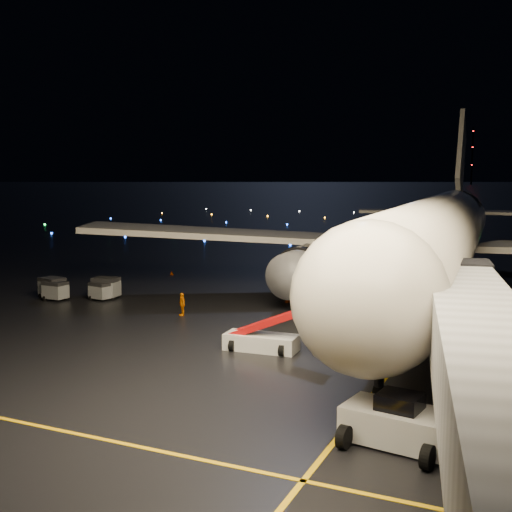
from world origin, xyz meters
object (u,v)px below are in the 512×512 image
Objects in this scene: pushback_tug at (399,419)px; baggage_cart_3 at (104,288)px; baggage_cart_4 at (52,288)px; baggage_cart_0 at (106,288)px; airliner at (441,192)px; baggage_cart_1 at (101,291)px; crew_c at (182,304)px; baggage_cart_2 at (55,291)px; belt_loader at (261,325)px.

baggage_cart_3 is at bearing 154.50° from pushback_tug.
baggage_cart_3 is (-31.01, 21.03, -0.27)m from pushback_tug.
pushback_tug is 2.04× the size of baggage_cart_4.
pushback_tug is 2.04× the size of baggage_cart_0.
pushback_tug is (3.44, -32.44, -8.40)m from airliner.
baggage_cart_1 is 0.83× the size of baggage_cart_4.
pushback_tug is 26.78m from crew_c.
pushback_tug is at bearing -24.91° from baggage_cart_3.
baggage_cart_1 is at bearing -154.55° from crew_c.
baggage_cart_3 is at bearing -160.94° from airliner.
baggage_cart_2 is (-13.29, 0.74, -0.07)m from crew_c.
pushback_tug is 2.28× the size of baggage_cart_2.
baggage_cart_2 is at bearing 160.71° from pushback_tug.
crew_c is (-17.09, -15.25, -8.56)m from airliner.
baggage_cart_3 is (-20.16, 10.41, -0.84)m from belt_loader.
pushback_tug is 2.40× the size of baggage_cart_3.
belt_loader reaches higher than baggage_cart_4.
airliner is at bearing 81.39° from crew_c.
baggage_cart_4 is at bearing -163.64° from baggage_cart_0.
airliner is at bearing 67.36° from belt_loader.
baggage_cart_0 is 1.18× the size of baggage_cart_3.
baggage_cart_4 is (-0.88, 0.58, 0.10)m from baggage_cart_2.
baggage_cart_4 is at bearing -154.47° from baggage_cart_1.
crew_c is at bearing 148.70° from pushback_tug.
baggage_cart_4 reaches higher than baggage_cart_3.
airliner is at bearing 31.73° from baggage_cart_3.
crew_c is at bearing 141.96° from belt_loader.
belt_loader is 22.70m from baggage_cart_3.
baggage_cart_0 is 4.33m from baggage_cart_2.
baggage_cart_3 is at bearing 50.52° from baggage_cart_2.
crew_c is 0.83× the size of baggage_cart_0.
baggage_cart_1 is at bearing 155.65° from pushback_tug.
baggage_cart_1 is at bearing -53.19° from baggage_cart_3.
pushback_tug is 39.33m from baggage_cart_4.
baggage_cart_0 reaches higher than baggage_cart_2.
belt_loader reaches higher than pushback_tug.
baggage_cart_0 is 1.12× the size of baggage_cart_2.
crew_c is at bearing -0.35° from baggage_cart_2.
baggage_cart_4 is at bearing 157.82° from belt_loader.
airliner is 30.99m from baggage_cart_1.
pushback_tug is at bearing -48.29° from belt_loader.
baggage_cart_0 is at bearing -159.03° from crew_c.
airliner is 33.69m from pushback_tug.
belt_loader reaches higher than baggage_cart_3.
baggage_cart_2 is (-3.53, -1.73, 0.06)m from baggage_cart_1.
airliner reaches higher than baggage_cart_2.
pushback_tug is at bearing -25.10° from baggage_cart_2.
crew_c is (-20.53, 17.20, -0.16)m from pushback_tug.
baggage_cart_0 and baggage_cart_4 have the same top height.
belt_loader is 3.70× the size of baggage_cart_1.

